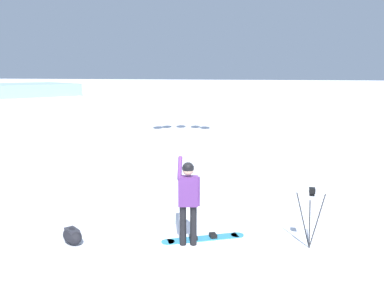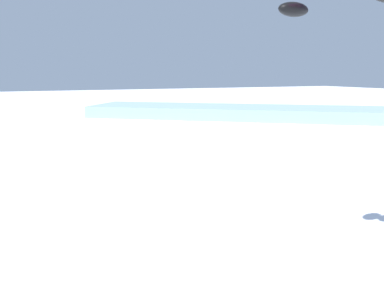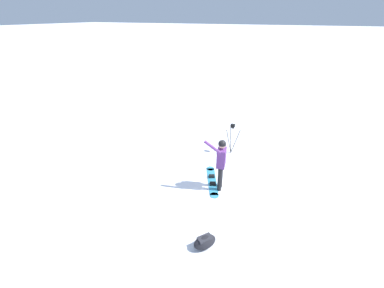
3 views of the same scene
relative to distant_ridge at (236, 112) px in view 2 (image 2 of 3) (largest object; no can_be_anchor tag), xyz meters
The scene contains 1 object.
distant_ridge is the anchor object (origin of this frame).
Camera 2 is at (-6.53, -2.57, 6.74)m, focal length 35.56 mm.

